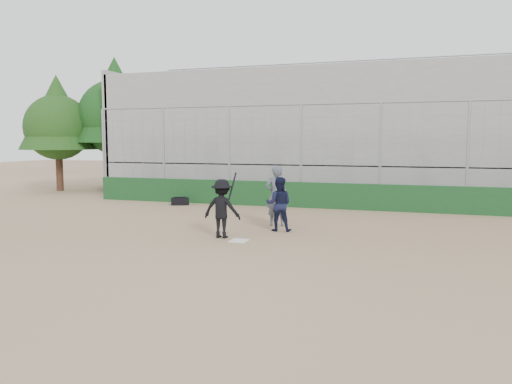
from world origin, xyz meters
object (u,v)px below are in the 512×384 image
(batter_at_plate, at_px, (222,209))
(catcher_crouched, at_px, (279,213))
(umpire, at_px, (276,199))
(equipment_bag, at_px, (180,201))

(batter_at_plate, xyz_separation_m, catcher_crouched, (1.19, 1.41, -0.26))
(catcher_crouched, bearing_deg, batter_at_plate, -130.24)
(batter_at_plate, distance_m, catcher_crouched, 1.86)
(batter_at_plate, xyz_separation_m, umpire, (0.88, 2.26, 0.05))
(equipment_bag, bearing_deg, batter_at_plate, -54.19)
(catcher_crouched, bearing_deg, equipment_bag, 140.65)
(catcher_crouched, relative_size, equipment_bag, 1.38)
(batter_at_plate, xyz_separation_m, equipment_bag, (-4.22, 5.85, -0.64))
(batter_at_plate, distance_m, equipment_bag, 7.24)
(catcher_crouched, bearing_deg, umpire, 110.26)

